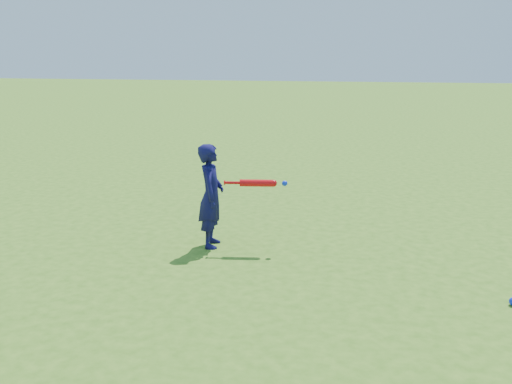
# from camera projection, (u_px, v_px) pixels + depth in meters

# --- Properties ---
(ground) EXTENTS (80.00, 80.00, 0.00)m
(ground) POSITION_uv_depth(u_px,v_px,m) (241.00, 232.00, 6.98)
(ground) COLOR #3C6E1A
(ground) RESTS_ON ground
(child) EXTENTS (0.34, 0.46, 1.16)m
(child) POSITION_uv_depth(u_px,v_px,m) (211.00, 196.00, 6.33)
(child) COLOR #100E44
(child) RESTS_ON ground
(bat_swing) EXTENTS (0.69, 0.16, 0.08)m
(bat_swing) POSITION_uv_depth(u_px,v_px,m) (259.00, 183.00, 6.22)
(bat_swing) COLOR red
(bat_swing) RESTS_ON ground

